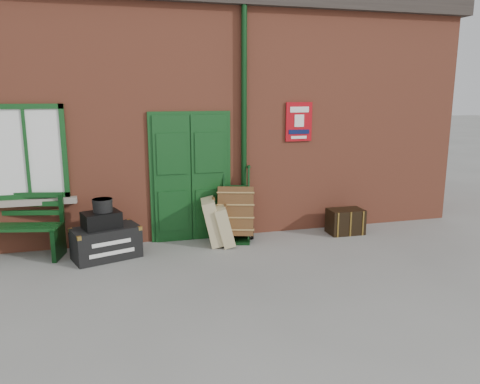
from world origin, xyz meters
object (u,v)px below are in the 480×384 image
object	(u,v)px
bench	(7,225)
porter_trolley	(236,212)
dark_trunk	(345,221)
houdini_trunk	(106,243)

from	to	relation	value
bench	porter_trolley	world-z (taller)	porter_trolley
porter_trolley	dark_trunk	xyz separation A→B (m)	(2.06, -0.18, -0.27)
porter_trolley	bench	bearing A→B (deg)	-164.52
dark_trunk	bench	bearing A→B (deg)	178.86
houdini_trunk	porter_trolley	size ratio (longest dim) A/B	0.78
houdini_trunk	dark_trunk	distance (m)	4.28
bench	porter_trolley	bearing A→B (deg)	11.73
bench	dark_trunk	distance (m)	5.79
porter_trolley	dark_trunk	distance (m)	2.08
bench	porter_trolley	distance (m)	3.72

